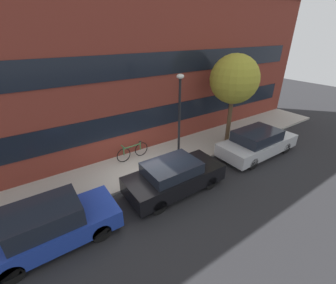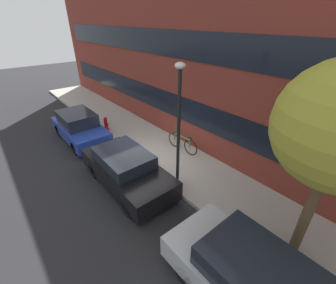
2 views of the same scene
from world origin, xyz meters
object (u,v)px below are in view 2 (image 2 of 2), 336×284
at_px(parked_car_black, 126,169).
at_px(bicycle, 182,142).
at_px(fire_hydrant, 106,123).
at_px(lamp_post, 179,116).
at_px(parked_car_blue, 79,127).

xyz_separation_m(parked_car_black, bicycle, (-0.35, 3.09, -0.13)).
height_order(fire_hydrant, lamp_post, lamp_post).
distance_m(fire_hydrant, bicycle, 4.58).
distance_m(parked_car_black, bicycle, 3.11).
bearing_deg(parked_car_blue, fire_hydrant, 91.19).
bearing_deg(bicycle, parked_car_black, 92.59).
relative_size(parked_car_blue, lamp_post, 0.90).
height_order(parked_car_black, lamp_post, lamp_post).
distance_m(parked_car_black, lamp_post, 2.83).
bearing_deg(parked_car_black, bicycle, 96.46).
distance_m(parked_car_blue, parked_car_black, 4.59).
bearing_deg(fire_hydrant, lamp_post, -0.34).
bearing_deg(parked_car_blue, parked_car_black, -0.00).
relative_size(parked_car_blue, parked_car_black, 0.94).
distance_m(parked_car_black, fire_hydrant, 4.83).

